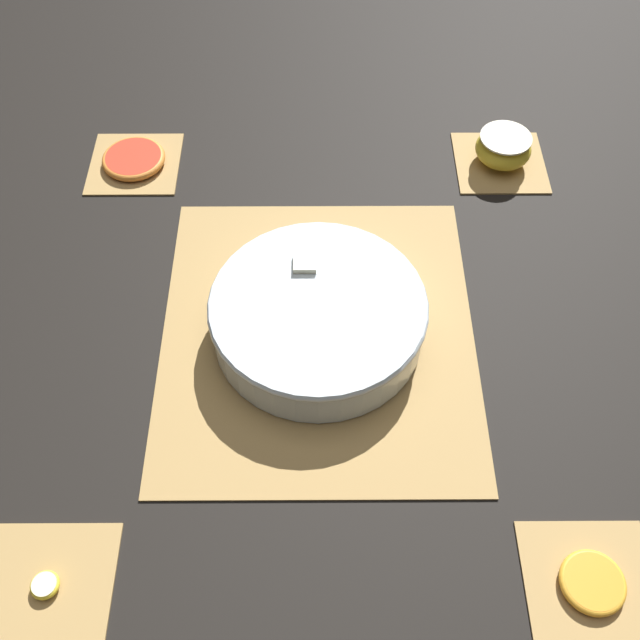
# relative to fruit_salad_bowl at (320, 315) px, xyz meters

# --- Properties ---
(ground_plane) EXTENTS (6.00, 6.00, 0.00)m
(ground_plane) POSITION_rel_fruit_salad_bowl_xyz_m (-0.00, 0.00, -0.04)
(ground_plane) COLOR black
(bamboo_mat_center) EXTENTS (0.48, 0.42, 0.01)m
(bamboo_mat_center) POSITION_rel_fruit_salad_bowl_xyz_m (-0.00, 0.00, -0.04)
(bamboo_mat_center) COLOR #A8844C
(bamboo_mat_center) RESTS_ON ground_plane
(coaster_mat_near_left) EXTENTS (0.14, 0.14, 0.01)m
(coaster_mat_near_left) POSITION_rel_fruit_salad_bowl_xyz_m (-0.34, -0.30, -0.04)
(coaster_mat_near_left) COLOR #A8844C
(coaster_mat_near_left) RESTS_ON ground_plane
(coaster_mat_near_right) EXTENTS (0.14, 0.14, 0.01)m
(coaster_mat_near_right) POSITION_rel_fruit_salad_bowl_xyz_m (0.34, -0.30, -0.04)
(coaster_mat_near_right) COLOR #A8844C
(coaster_mat_near_right) RESTS_ON ground_plane
(coaster_mat_far_left) EXTENTS (0.14, 0.14, 0.01)m
(coaster_mat_far_left) POSITION_rel_fruit_salad_bowl_xyz_m (-0.34, 0.30, -0.04)
(coaster_mat_far_left) COLOR #A8844C
(coaster_mat_far_left) RESTS_ON ground_plane
(coaster_mat_far_right) EXTENTS (0.14, 0.14, 0.01)m
(coaster_mat_far_right) POSITION_rel_fruit_salad_bowl_xyz_m (0.34, 0.30, -0.04)
(coaster_mat_far_right) COLOR #A8844C
(coaster_mat_far_right) RESTS_ON ground_plane
(fruit_salad_bowl) EXTENTS (0.29, 0.29, 0.07)m
(fruit_salad_bowl) POSITION_rel_fruit_salad_bowl_xyz_m (0.00, 0.00, 0.00)
(fruit_salad_bowl) COLOR silver
(fruit_salad_bowl) RESTS_ON bamboo_mat_center
(apple_half) EXTENTS (0.09, 0.09, 0.05)m
(apple_half) POSITION_rel_fruit_salad_bowl_xyz_m (0.34, -0.30, -0.01)
(apple_half) COLOR gold
(apple_half) RESTS_ON coaster_mat_near_right
(orange_slice_whole) EXTENTS (0.07, 0.07, 0.01)m
(orange_slice_whole) POSITION_rel_fruit_salad_bowl_xyz_m (-0.34, -0.30, -0.03)
(orange_slice_whole) COLOR orange
(orange_slice_whole) RESTS_ON coaster_mat_near_left
(banana_coin_single) EXTENTS (0.03, 0.03, 0.01)m
(banana_coin_single) POSITION_rel_fruit_salad_bowl_xyz_m (-0.34, 0.30, -0.03)
(banana_coin_single) COLOR #F4EABC
(banana_coin_single) RESTS_ON coaster_mat_far_left
(grapefruit_slice) EXTENTS (0.10, 0.10, 0.01)m
(grapefruit_slice) POSITION_rel_fruit_salad_bowl_xyz_m (0.34, 0.30, -0.03)
(grapefruit_slice) COLOR red
(grapefruit_slice) RESTS_ON coaster_mat_far_right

